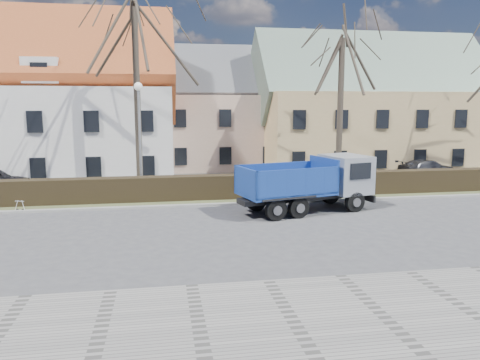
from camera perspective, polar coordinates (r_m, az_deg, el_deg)
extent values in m
plane|color=#434345|center=(19.38, -7.08, -6.22)|extent=(120.00, 120.00, 0.00)
cube|color=gray|center=(11.41, -5.03, -17.40)|extent=(80.00, 5.00, 0.08)
cube|color=gray|center=(23.83, -7.59, -3.15)|extent=(80.00, 0.30, 0.12)
cube|color=#464E2C|center=(25.40, -7.73, -2.41)|extent=(80.00, 3.00, 0.10)
cube|color=black|center=(25.09, -7.74, -1.16)|extent=(60.00, 0.90, 1.30)
imported|color=black|center=(35.38, 21.94, 1.28)|extent=(4.69, 2.50, 1.29)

